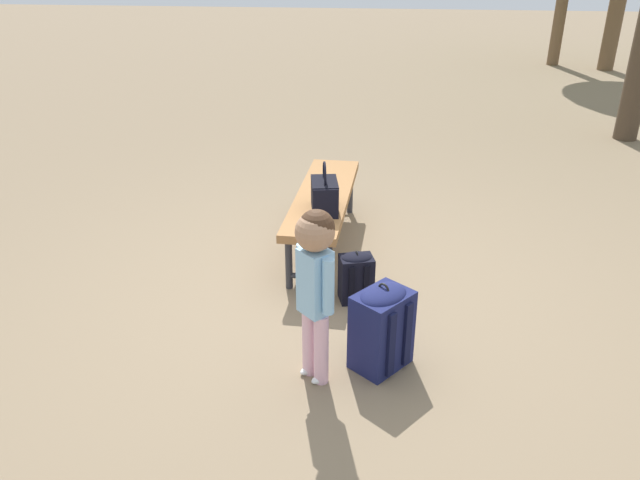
{
  "coord_description": "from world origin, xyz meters",
  "views": [
    {
      "loc": [
        3.62,
        0.41,
        2.21
      ],
      "look_at": [
        0.02,
        -0.01,
        0.45
      ],
      "focal_mm": 34.77,
      "sensor_mm": 36.0,
      "label": 1
    }
  ],
  "objects_px": {
    "park_bench": "(323,200)",
    "backpack_small": "(356,276)",
    "handbag": "(324,194)",
    "child_standing": "(315,271)",
    "backpack_large": "(382,325)"
  },
  "relations": [
    {
      "from": "backpack_large",
      "to": "child_standing",
      "type": "bearing_deg",
      "value": -66.25
    },
    {
      "from": "handbag",
      "to": "child_standing",
      "type": "height_order",
      "value": "child_standing"
    },
    {
      "from": "child_standing",
      "to": "backpack_small",
      "type": "height_order",
      "value": "child_standing"
    },
    {
      "from": "park_bench",
      "to": "backpack_small",
      "type": "xyz_separation_m",
      "value": [
        0.8,
        0.31,
        -0.21
      ]
    },
    {
      "from": "park_bench",
      "to": "handbag",
      "type": "height_order",
      "value": "handbag"
    },
    {
      "from": "backpack_large",
      "to": "backpack_small",
      "type": "relative_size",
      "value": 1.45
    },
    {
      "from": "park_bench",
      "to": "backpack_small",
      "type": "relative_size",
      "value": 4.34
    },
    {
      "from": "park_bench",
      "to": "handbag",
      "type": "relative_size",
      "value": 4.38
    },
    {
      "from": "child_standing",
      "to": "backpack_small",
      "type": "relative_size",
      "value": 2.73
    },
    {
      "from": "handbag",
      "to": "child_standing",
      "type": "relative_size",
      "value": 0.36
    },
    {
      "from": "handbag",
      "to": "backpack_small",
      "type": "distance_m",
      "value": 0.66
    },
    {
      "from": "park_bench",
      "to": "backpack_small",
      "type": "bearing_deg",
      "value": 21.37
    },
    {
      "from": "handbag",
      "to": "park_bench",
      "type": "bearing_deg",
      "value": -172.28
    },
    {
      "from": "park_bench",
      "to": "backpack_large",
      "type": "xyz_separation_m",
      "value": [
        1.5,
        0.5,
        -0.13
      ]
    },
    {
      "from": "handbag",
      "to": "backpack_large",
      "type": "relative_size",
      "value": 0.69
    }
  ]
}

